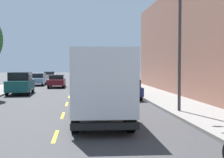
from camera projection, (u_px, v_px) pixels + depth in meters
ground_plane at (72, 90)px, 34.95m from camera, size 160.00×160.00×0.00m
sidewalk_right at (143, 90)px, 33.61m from camera, size 3.20×120.00×0.14m
lane_centerline_dashes at (70, 94)px, 29.47m from camera, size 0.14×47.20×0.01m
street_lamp at (177, 34)px, 17.62m from camera, size 1.35×0.28×6.98m
delivery_box_truck at (101, 81)px, 15.02m from camera, size 2.51×7.43×3.19m
parked_wagon_navy at (126, 88)px, 25.42m from camera, size 1.87×4.72×1.50m
parked_pickup_white at (102, 75)px, 55.18m from camera, size 2.11×5.34×1.73m
parked_sedan_champagne at (50, 76)px, 56.22m from camera, size 1.93×4.55×1.43m
parked_wagon_sky at (38, 79)px, 42.14m from camera, size 1.89×4.72×1.50m
parked_sedan_charcoal at (108, 79)px, 42.73m from camera, size 1.86×4.52×1.43m
parked_suv_teal at (20, 83)px, 29.38m from camera, size 2.09×4.86×1.93m
moving_burgundy_sedan at (57, 81)px, 38.20m from camera, size 1.80×4.50×1.43m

